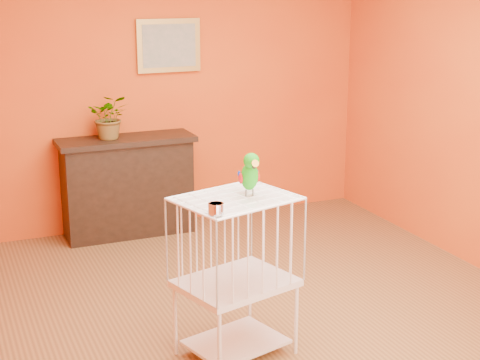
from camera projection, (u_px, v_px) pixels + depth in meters
name	position (u px, v px, depth m)	size (l,w,h in m)	color
ground	(266.00, 310.00, 5.43)	(4.50, 4.50, 0.00)	brown
room_shell	(268.00, 97.00, 5.01)	(4.50, 4.50, 4.50)	#CD5013
console_cabinet	(128.00, 186.00, 6.92)	(1.27, 0.46, 0.94)	black
potted_plant	(111.00, 122.00, 6.68)	(0.37, 0.41, 0.32)	#26722D
framed_picture	(169.00, 46.00, 6.93)	(0.62, 0.04, 0.50)	#AC8D3D
birdcage	(236.00, 275.00, 4.65)	(0.80, 0.69, 1.06)	silver
feed_cup	(216.00, 209.00, 4.18)	(0.09, 0.09, 0.06)	silver
parrot	(250.00, 173.00, 4.53)	(0.14, 0.25, 0.28)	#59544C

